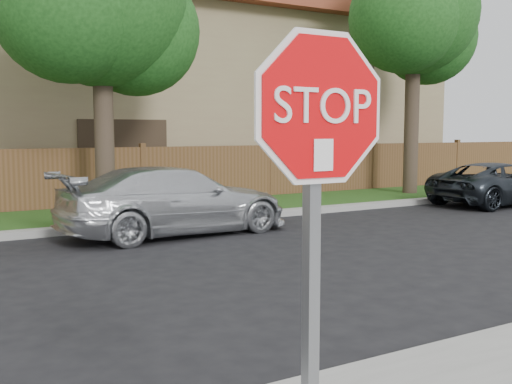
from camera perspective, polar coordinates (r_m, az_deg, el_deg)
tree_mid at (r=14.20m, az=-14.35°, el=17.23°), size 4.80×3.90×7.35m
tree_right at (r=19.25m, az=15.19°, el=16.26°), size 4.80×3.90×8.20m
stop_sign at (r=2.86m, az=5.88°, el=1.55°), size 1.01×0.13×2.55m
sedan_right at (r=11.84m, az=-7.67°, el=-0.81°), size 4.73×2.18×1.34m
sedan_far_right at (r=17.76m, az=22.18°, el=0.74°), size 4.20×1.99×1.16m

